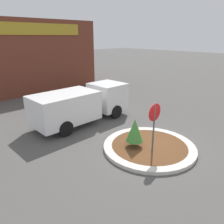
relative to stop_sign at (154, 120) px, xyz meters
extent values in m
plane|color=#514F4C|center=(0.34, 0.41, -1.58)|extent=(120.00, 120.00, 0.00)
cylinder|color=beige|center=(0.34, 0.41, -1.50)|extent=(4.06, 4.06, 0.16)
cylinder|color=brown|center=(0.34, 0.41, -1.50)|extent=(3.33, 3.33, 0.16)
cylinder|color=#4C4C51|center=(0.00, 0.00, -0.44)|extent=(0.07, 0.07, 2.27)
cylinder|color=#B71414|center=(0.00, 0.00, 0.31)|extent=(0.73, 0.03, 0.73)
cylinder|color=brown|center=(-0.21, 0.81, -1.29)|extent=(0.08, 0.08, 0.26)
cone|color=#3D7F33|center=(-0.21, 0.81, -0.66)|extent=(0.75, 0.75, 1.01)
cube|color=white|center=(2.06, 5.08, -0.41)|extent=(1.90, 1.98, 1.61)
cube|color=white|center=(-1.06, 5.00, -0.45)|extent=(3.52, 2.12, 1.53)
cube|color=black|center=(2.71, 5.10, -0.13)|extent=(0.09, 1.73, 0.56)
cylinder|color=black|center=(1.86, 6.01, -1.18)|extent=(0.81, 0.24, 0.80)
cylinder|color=black|center=(1.91, 4.14, -1.18)|extent=(0.81, 0.24, 0.80)
cylinder|color=black|center=(-1.72, 5.91, -1.18)|extent=(0.81, 0.24, 0.80)
cylinder|color=black|center=(-1.67, 4.05, -1.18)|extent=(0.81, 0.24, 0.80)
cube|color=brown|center=(1.13, 15.77, 1.45)|extent=(12.15, 6.00, 6.05)
cube|color=#B28E23|center=(1.13, 12.74, 3.67)|extent=(8.50, 0.08, 0.90)
camera|label=1|loc=(-6.76, -4.76, 3.16)|focal=35.00mm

